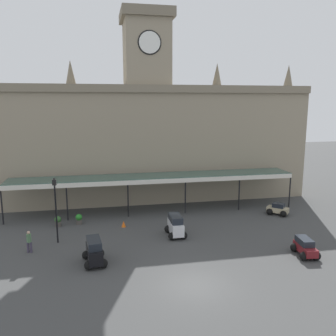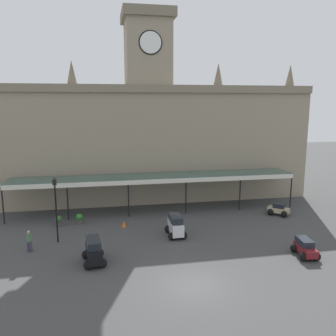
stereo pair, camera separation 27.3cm
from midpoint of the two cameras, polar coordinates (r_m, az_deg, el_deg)
name	(u,v)px [view 2 (the right image)]	position (r m, az deg, el deg)	size (l,w,h in m)	color
ground_plane	(193,286)	(22.74, 4.49, -18.48)	(140.00, 140.00, 0.00)	#3F4040
station_building	(148,137)	(40.30, -3.00, 5.03)	(36.24, 6.26, 20.66)	gray
entrance_canopy	(156,177)	(35.60, -1.80, -1.49)	(28.81, 3.26, 3.72)	#38564C
car_maroon_estate	(305,249)	(28.09, 21.61, -12.07)	(1.71, 2.34, 1.27)	maroon
car_beige_sedan	(279,210)	(36.81, 17.72, -6.54)	(2.23, 2.20, 1.19)	tan
car_white_van	(176,227)	(29.80, 1.51, -9.48)	(1.60, 2.40, 1.77)	silver
car_black_van	(94,252)	(25.55, -11.66, -13.23)	(1.78, 2.50, 1.77)	black
pedestrian_beside_cars	(29,240)	(28.63, -21.35, -10.87)	(0.39, 0.34, 1.67)	#3F384C
victorian_lamppost	(56,203)	(29.05, -17.50, -5.42)	(0.30, 0.30, 5.30)	black
traffic_cone	(124,224)	(32.23, -6.93, -8.97)	(0.40, 0.40, 0.55)	orange
planter_by_canopy	(79,219)	(33.64, -13.95, -7.99)	(0.60, 0.60, 0.96)	#47423D
planter_near_kerb	(58,221)	(33.56, -17.12, -8.20)	(0.60, 0.60, 0.96)	#47423D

